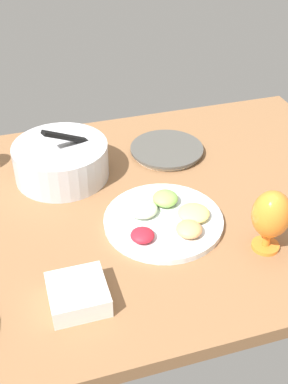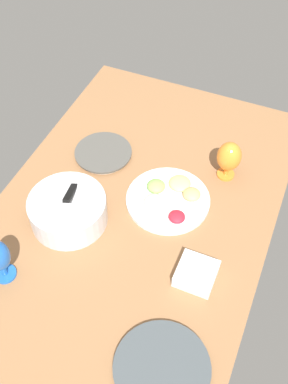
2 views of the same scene
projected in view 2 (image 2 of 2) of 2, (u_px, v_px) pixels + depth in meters
The scene contains 7 objects.
ground_plane at pixel (134, 213), 179.69cm from camera, with size 160.00×104.00×4.00cm, color #8C603D.
dinner_plate_left at pixel (162, 368), 138.61cm from camera, with size 29.72×29.72×1.94cm.
dinner_plate_right at pixel (103, 153), 196.00cm from camera, with size 24.30×24.30×2.17cm.
mixing_bowl at pixel (68, 210), 170.64cm from camera, with size 29.76×28.86×18.34cm.
fruit_platter at pixel (169, 198), 179.68cm from camera, with size 32.77×32.77×5.49cm.
hurricane_glass_orange at pixel (229, 157), 181.55cm from camera, with size 9.76×9.76×17.43cm.
square_bowl_white at pixel (196, 273), 157.19cm from camera, with size 13.12×13.12×5.07cm.
Camera 2 is at (-98.38, -45.87, 141.48)cm, focal length 43.20 mm.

